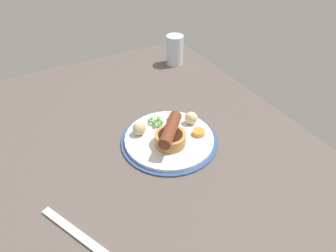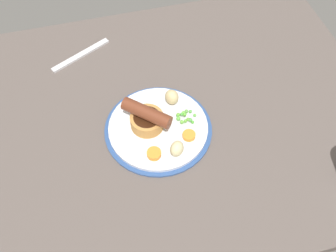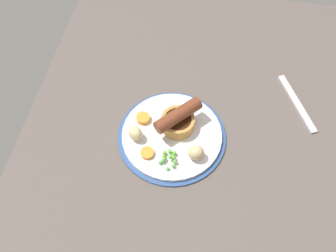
% 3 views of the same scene
% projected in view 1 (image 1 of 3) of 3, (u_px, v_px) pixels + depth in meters
% --- Properties ---
extents(dining_table, '(1.10, 0.80, 0.03)m').
position_uv_depth(dining_table, '(153.00, 147.00, 0.80)').
color(dining_table, '#564C47').
rests_on(dining_table, ground).
extents(dinner_plate, '(0.26, 0.26, 0.01)m').
position_uv_depth(dinner_plate, '(169.00, 140.00, 0.79)').
color(dinner_plate, '#2D4C84').
rests_on(dinner_plate, dining_table).
extents(sausage_pudding, '(0.11, 0.10, 0.06)m').
position_uv_depth(sausage_pudding, '(170.00, 135.00, 0.75)').
color(sausage_pudding, '#BC8442').
rests_on(sausage_pudding, dinner_plate).
extents(pea_pile, '(0.05, 0.04, 0.02)m').
position_uv_depth(pea_pile, '(156.00, 122.00, 0.83)').
color(pea_pile, '#65AA37').
rests_on(pea_pile, dinner_plate).
extents(potato_chunk_1, '(0.04, 0.04, 0.04)m').
position_uv_depth(potato_chunk_1, '(139.00, 128.00, 0.79)').
color(potato_chunk_1, '#CCB77F').
rests_on(potato_chunk_1, dinner_plate).
extents(potato_chunk_2, '(0.05, 0.05, 0.04)m').
position_uv_depth(potato_chunk_2, '(191.00, 118.00, 0.82)').
color(potato_chunk_2, beige).
rests_on(potato_chunk_2, dinner_plate).
extents(carrot_slice_0, '(0.04, 0.04, 0.01)m').
position_uv_depth(carrot_slice_0, '(173.00, 118.00, 0.84)').
color(carrot_slice_0, orange).
rests_on(carrot_slice_0, dinner_plate).
extents(carrot_slice_4, '(0.03, 0.03, 0.01)m').
position_uv_depth(carrot_slice_4, '(199.00, 133.00, 0.79)').
color(carrot_slice_4, orange).
rests_on(carrot_slice_4, dinner_plate).
extents(fork, '(0.17, 0.10, 0.01)m').
position_uv_depth(fork, '(75.00, 232.00, 0.58)').
color(fork, silver).
rests_on(fork, dining_table).
extents(drinking_glass, '(0.06, 0.06, 0.11)m').
position_uv_depth(drinking_glass, '(175.00, 50.00, 1.11)').
color(drinking_glass, silver).
rests_on(drinking_glass, dining_table).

